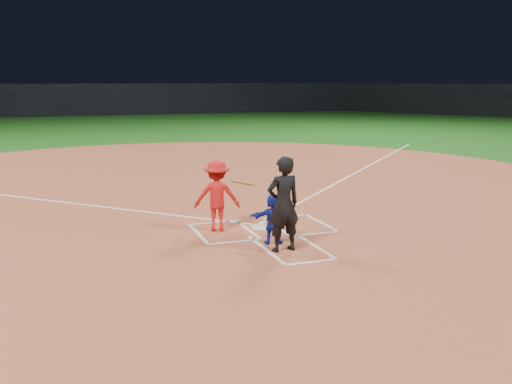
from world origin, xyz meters
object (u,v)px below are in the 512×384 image
object	(u,v)px
home_plate	(262,228)
umpire	(283,204)
catcher	(274,219)
batter_at_plate	(217,196)

from	to	relation	value
home_plate	umpire	xyz separation A→B (m)	(-0.23, -1.90, 1.00)
catcher	umpire	xyz separation A→B (m)	(-0.01, -0.56, 0.44)
home_plate	batter_at_plate	bearing A→B (deg)	-8.85
home_plate	umpire	world-z (taller)	umpire
catcher	home_plate	bearing A→B (deg)	-82.44
umpire	batter_at_plate	world-z (taller)	umpire
umpire	catcher	bearing A→B (deg)	-96.04
umpire	batter_at_plate	distance (m)	2.23
home_plate	batter_at_plate	distance (m)	1.37
home_plate	catcher	world-z (taller)	catcher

